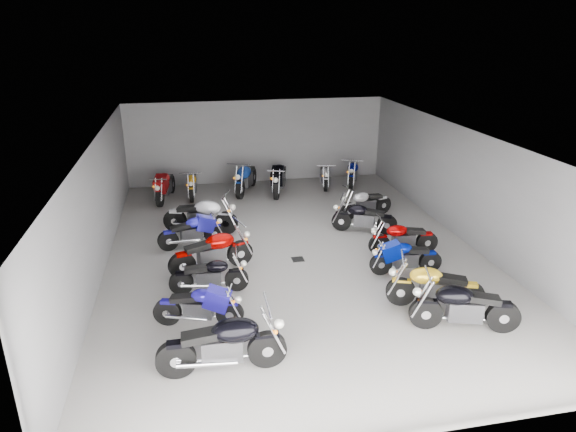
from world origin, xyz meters
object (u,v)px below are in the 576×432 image
motorcycle_back_f (353,172)px  motorcycle_back_d (279,178)px  motorcycle_right_b (434,286)px  motorcycle_right_e (363,217)px  motorcycle_back_c (246,178)px  motorcycle_right_c (405,257)px  motorcycle_left_d (213,252)px  motorcycle_right_d (403,238)px  motorcycle_back_e (325,176)px  motorcycle_left_f (201,216)px  motorcycle_left_e (192,231)px  motorcycle_left_a (224,344)px  motorcycle_left_c (210,275)px  drain_grate (298,259)px  motorcycle_back_a (165,186)px  motorcycle_right_f (365,203)px  motorcycle_left_b (199,306)px  motorcycle_right_a (464,307)px  motorcycle_back_b (192,184)px

motorcycle_back_f → motorcycle_back_d: bearing=31.6°
motorcycle_right_b → motorcycle_right_e: (-0.07, 4.49, -0.04)m
motorcycle_back_d → motorcycle_back_f: size_ratio=1.15×
motorcycle_back_c → motorcycle_right_c: bearing=135.5°
motorcycle_right_e → motorcycle_back_d: (-1.77, 4.30, 0.10)m
motorcycle_right_e → motorcycle_left_d: bearing=135.5°
motorcycle_right_d → motorcycle_back_e: bearing=7.1°
motorcycle_left_f → motorcycle_left_e: bearing=1.0°
motorcycle_left_f → motorcycle_back_f: size_ratio=1.10×
motorcycle_right_d → motorcycle_back_d: size_ratio=0.85×
motorcycle_left_a → motorcycle_left_c: size_ratio=1.27×
drain_grate → motorcycle_left_c: 2.77m
motorcycle_left_c → motorcycle_back_a: size_ratio=0.85×
motorcycle_right_c → motorcycle_back_c: size_ratio=0.83×
motorcycle_left_d → motorcycle_right_c: bearing=60.9°
motorcycle_back_c → motorcycle_back_e: bearing=-154.7°
motorcycle_right_c → motorcycle_back_f: (1.11, 7.56, 0.06)m
motorcycle_back_c → motorcycle_back_f: motorcycle_back_c is taller
motorcycle_right_b → motorcycle_back_f: 9.32m
motorcycle_left_f → motorcycle_back_a: motorcycle_left_f is taller
motorcycle_right_f → motorcycle_back_d: bearing=21.1°
motorcycle_right_b → motorcycle_right_f: bearing=15.3°
motorcycle_left_c → motorcycle_back_e: 8.96m
motorcycle_left_f → motorcycle_back_e: size_ratio=1.21×
motorcycle_back_e → motorcycle_left_b: bearing=71.7°
motorcycle_left_f → motorcycle_right_e: 4.87m
motorcycle_right_c → motorcycle_left_f: bearing=57.2°
motorcycle_left_b → motorcycle_back_a: motorcycle_back_a is taller
motorcycle_left_d → motorcycle_right_b: bearing=43.2°
motorcycle_back_f → motorcycle_right_c: bearing=104.7°
drain_grate → motorcycle_right_e: motorcycle_right_e is taller
motorcycle_right_f → motorcycle_back_e: 3.50m
motorcycle_left_a → motorcycle_back_f: size_ratio=1.18×
motorcycle_left_b → motorcycle_left_c: size_ratio=1.01×
motorcycle_right_b → motorcycle_right_c: 1.68m
motorcycle_right_b → motorcycle_right_f: (0.43, 5.74, -0.05)m
motorcycle_left_a → motorcycle_right_e: 7.47m
motorcycle_right_f → motorcycle_right_a: bearing=162.2°
motorcycle_left_c → motorcycle_back_b: (-0.23, 7.32, 0.03)m
motorcycle_right_c → motorcycle_right_f: motorcycle_right_f is taller
motorcycle_right_b → motorcycle_back_c: size_ratio=0.93×
motorcycle_left_d → motorcycle_back_d: size_ratio=0.95×
motorcycle_left_b → motorcycle_left_c: 1.42m
motorcycle_left_e → motorcycle_left_f: 1.03m
motorcycle_right_d → motorcycle_left_a: bearing=131.7°
motorcycle_left_e → drain_grate: bearing=49.6°
motorcycle_left_b → motorcycle_back_d: size_ratio=0.81×
motorcycle_back_b → motorcycle_back_d: size_ratio=0.86×
motorcycle_left_d → motorcycle_left_f: 2.67m
motorcycle_left_a → motorcycle_right_c: size_ratio=1.27×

